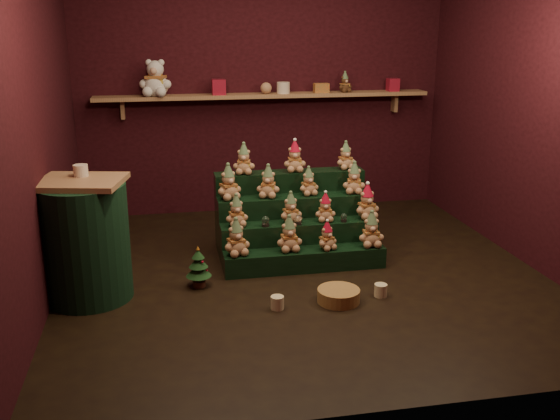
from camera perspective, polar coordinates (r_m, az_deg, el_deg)
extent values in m
plane|color=black|center=(5.33, 2.07, -5.83)|extent=(4.00, 4.00, 0.00)
cube|color=black|center=(6.97, -1.64, 11.40)|extent=(4.00, 0.10, 2.80)
cube|color=black|center=(3.04, 11.01, 4.15)|extent=(4.00, 0.10, 2.80)
cube|color=black|center=(4.93, -21.90, 8.02)|extent=(0.10, 4.00, 2.80)
cube|color=black|center=(5.79, 22.70, 9.05)|extent=(0.10, 4.00, 2.80)
cube|color=#A47852|center=(6.80, -1.38, 10.43)|extent=(3.60, 0.26, 0.04)
cube|color=#A47852|center=(6.81, -14.19, 8.92)|extent=(0.04, 0.12, 0.20)
cube|color=#A47852|center=(7.28, 10.42, 9.63)|extent=(0.04, 0.12, 0.20)
cube|color=black|center=(5.39, 2.28, -4.56)|extent=(1.40, 0.22, 0.18)
cube|color=black|center=(5.56, 1.77, -2.89)|extent=(1.40, 0.22, 0.36)
cube|color=black|center=(5.73, 1.30, -1.32)|extent=(1.40, 0.22, 0.54)
cube|color=black|center=(5.91, 0.86, 0.16)|extent=(1.40, 0.22, 0.72)
cylinder|color=black|center=(5.38, -1.33, -1.38)|extent=(0.06, 0.06, 0.03)
sphere|color=silver|center=(5.37, -1.34, -0.92)|extent=(0.07, 0.07, 0.07)
cylinder|color=black|center=(5.44, 1.69, -1.21)|extent=(0.06, 0.06, 0.02)
sphere|color=silver|center=(5.42, 1.70, -0.77)|extent=(0.07, 0.07, 0.07)
cylinder|color=black|center=(5.54, 5.85, -0.97)|extent=(0.05, 0.05, 0.02)
sphere|color=silver|center=(5.53, 5.86, -0.60)|extent=(0.06, 0.06, 0.06)
cube|color=#A47852|center=(4.82, -17.83, 2.45)|extent=(0.71, 0.63, 0.04)
cylinder|color=black|center=(4.95, -17.34, -2.85)|extent=(0.66, 0.66, 0.90)
cylinder|color=beige|center=(4.90, -17.76, 3.46)|extent=(0.11, 0.11, 0.09)
cylinder|color=#442418|center=(5.11, -7.40, -6.68)|extent=(0.10, 0.10, 0.05)
cone|color=#123316|center=(5.07, -7.45, -5.46)|extent=(0.21, 0.21, 0.10)
cone|color=#123316|center=(5.04, -7.48, -4.70)|extent=(0.15, 0.15, 0.09)
cone|color=#123316|center=(5.02, -7.51, -3.99)|extent=(0.10, 0.10, 0.07)
cone|color=orange|center=(5.00, -7.53, -3.44)|extent=(0.03, 0.03, 0.03)
cylinder|color=beige|center=(4.69, -0.25, -8.47)|extent=(0.10, 0.10, 0.10)
cylinder|color=beige|center=(4.95, 9.19, -7.26)|extent=(0.10, 0.10, 0.10)
cylinder|color=#AB7E45|center=(4.82, 5.38, -7.79)|extent=(0.34, 0.34, 0.10)
cube|color=#AC1A33|center=(6.71, -5.63, 11.12)|extent=(0.14, 0.14, 0.16)
cylinder|color=beige|center=(6.81, 0.30, 11.12)|extent=(0.14, 0.14, 0.12)
cube|color=#AC1A33|center=(7.15, 10.28, 11.20)|extent=(0.12, 0.12, 0.14)
sphere|color=tan|center=(6.78, -1.28, 11.08)|extent=(0.12, 0.12, 0.12)
cube|color=#E95920|center=(6.90, 3.79, 11.07)|extent=(0.16, 0.10, 0.10)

